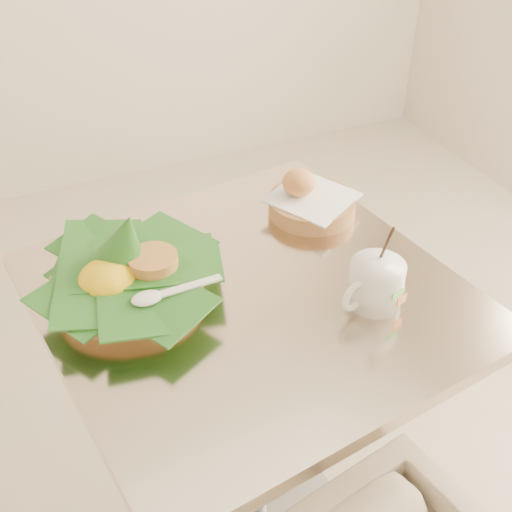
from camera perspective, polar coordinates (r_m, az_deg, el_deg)
name	(u,v)px	position (r m, az deg, el deg)	size (l,w,h in m)	color
cafe_table	(251,376)	(1.30, -0.43, -10.58)	(0.80, 0.80, 0.75)	gray
rice_basket	(127,271)	(1.14, -11.43, -1.30)	(0.33, 0.33, 0.17)	tan
bread_basket	(310,201)	(1.34, 4.80, 4.90)	(0.21, 0.21, 0.09)	tan
coffee_mug	(375,283)	(1.11, 10.54, -2.38)	(0.13, 0.10, 0.16)	white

